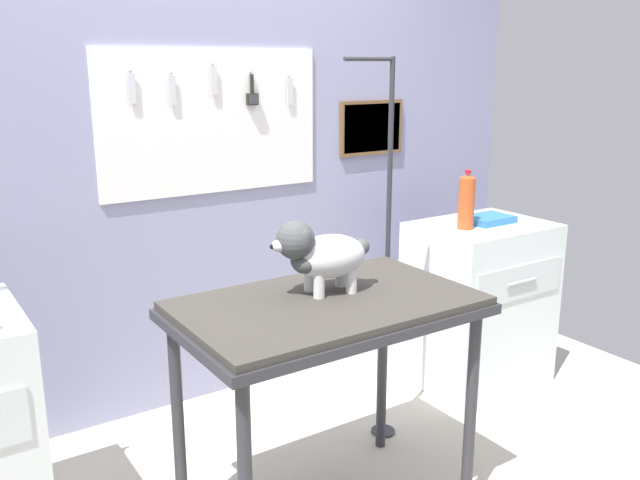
{
  "coord_description": "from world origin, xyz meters",
  "views": [
    {
      "loc": [
        -1.29,
        -1.75,
        1.67
      ],
      "look_at": [
        -0.03,
        0.15,
        1.07
      ],
      "focal_mm": 38.23,
      "sensor_mm": 36.0,
      "label": 1
    }
  ],
  "objects_px": {
    "dog": "(320,254)",
    "cabinet_right": "(478,303)",
    "soda_bottle": "(466,202)",
    "grooming_table": "(327,323)",
    "grooming_arm": "(386,270)"
  },
  "relations": [
    {
      "from": "dog",
      "to": "cabinet_right",
      "type": "distance_m",
      "value": 1.5
    },
    {
      "from": "dog",
      "to": "soda_bottle",
      "type": "distance_m",
      "value": 1.22
    },
    {
      "from": "grooming_table",
      "to": "dog",
      "type": "relative_size",
      "value": 2.78
    },
    {
      "from": "grooming_arm",
      "to": "cabinet_right",
      "type": "xyz_separation_m",
      "value": [
        0.78,
        0.17,
        -0.36
      ]
    },
    {
      "from": "grooming_arm",
      "to": "soda_bottle",
      "type": "xyz_separation_m",
      "value": [
        0.62,
        0.14,
        0.21
      ]
    },
    {
      "from": "soda_bottle",
      "to": "grooming_table",
      "type": "bearing_deg",
      "value": -157.28
    },
    {
      "from": "grooming_arm",
      "to": "soda_bottle",
      "type": "bearing_deg",
      "value": 13.04
    },
    {
      "from": "grooming_table",
      "to": "dog",
      "type": "distance_m",
      "value": 0.24
    },
    {
      "from": "grooming_table",
      "to": "cabinet_right",
      "type": "distance_m",
      "value": 1.46
    },
    {
      "from": "grooming_arm",
      "to": "dog",
      "type": "bearing_deg",
      "value": -152.38
    },
    {
      "from": "cabinet_right",
      "to": "grooming_arm",
      "type": "bearing_deg",
      "value": -167.81
    },
    {
      "from": "soda_bottle",
      "to": "dog",
      "type": "bearing_deg",
      "value": -159.91
    },
    {
      "from": "grooming_table",
      "to": "dog",
      "type": "bearing_deg",
      "value": 78.39
    },
    {
      "from": "dog",
      "to": "soda_bottle",
      "type": "relative_size",
      "value": 1.29
    },
    {
      "from": "grooming_table",
      "to": "dog",
      "type": "xyz_separation_m",
      "value": [
        0.01,
        0.07,
        0.23
      ]
    }
  ]
}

